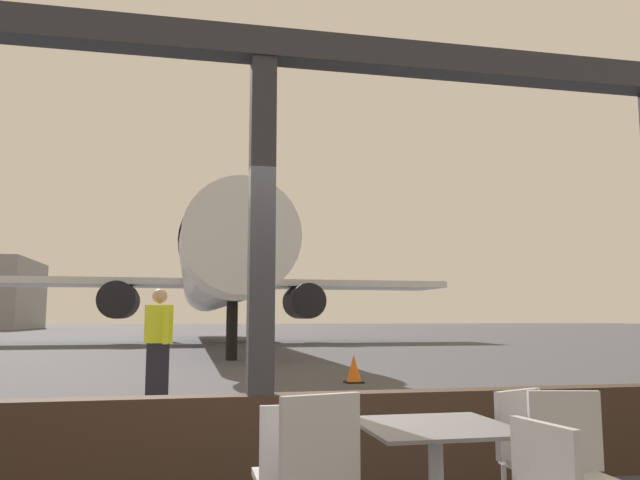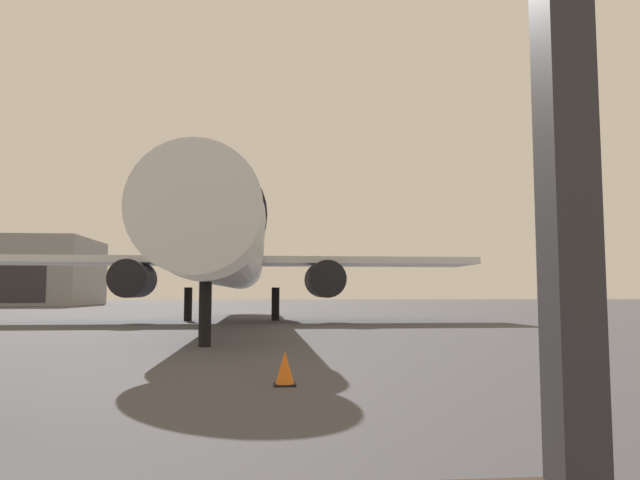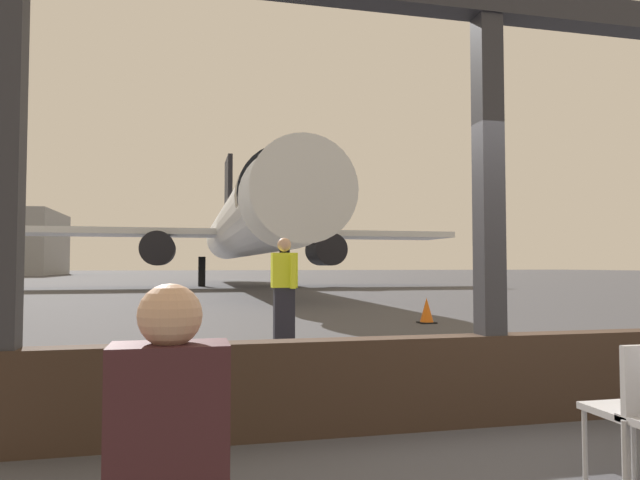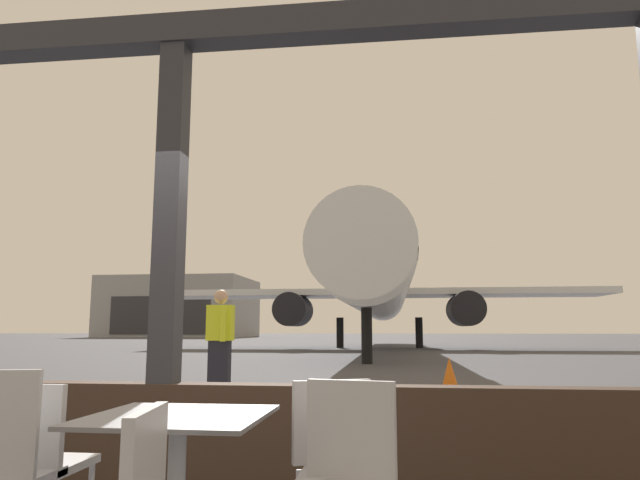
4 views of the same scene
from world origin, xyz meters
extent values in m
plane|color=#424247|center=(0.00, 40.00, 0.00)|extent=(220.00, 220.00, 0.00)
cube|color=#2D2D33|center=(3.69, 0.00, 1.71)|extent=(0.20, 0.20, 3.42)
cylinder|color=silver|center=(0.83, 29.80, 3.54)|extent=(3.41, 30.85, 3.41)
cone|color=silver|center=(0.83, 13.07, 3.54)|extent=(3.24, 2.60, 3.24)
cylinder|color=black|center=(0.83, 14.97, 3.69)|extent=(3.48, 0.90, 3.48)
cube|color=silver|center=(-6.15, 30.87, 3.24)|extent=(12.26, 4.20, 0.36)
cube|color=silver|center=(7.81, 30.87, 3.24)|extent=(12.26, 4.20, 0.36)
cylinder|color=black|center=(-4.08, 29.47, 2.24)|extent=(1.90, 3.20, 1.90)
cylinder|color=black|center=(5.73, 29.47, 2.24)|extent=(1.90, 3.20, 1.90)
cube|color=black|center=(0.83, 43.72, 7.64)|extent=(0.36, 4.40, 5.20)
cylinder|color=black|center=(0.83, 15.27, 0.92)|extent=(0.36, 0.36, 1.84)
cylinder|color=black|center=(-1.57, 31.87, 0.92)|extent=(0.44, 0.44, 1.84)
cylinder|color=black|center=(3.23, 31.87, 0.92)|extent=(0.44, 0.44, 1.84)
cone|color=orange|center=(2.80, 7.73, 0.29)|extent=(0.32, 0.32, 0.57)
cube|color=black|center=(2.80, 7.73, 0.01)|extent=(0.36, 0.36, 0.03)
cube|color=gray|center=(-30.04, 81.01, 4.33)|extent=(20.38, 16.29, 8.66)
camera|label=1|loc=(-0.56, -4.93, 1.31)|focal=35.30mm
camera|label=2|loc=(2.40, -2.47, 1.51)|focal=34.36mm
camera|label=3|loc=(-2.47, -4.35, 1.30)|focal=32.20mm
camera|label=4|loc=(1.73, -4.32, 1.13)|focal=32.82mm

